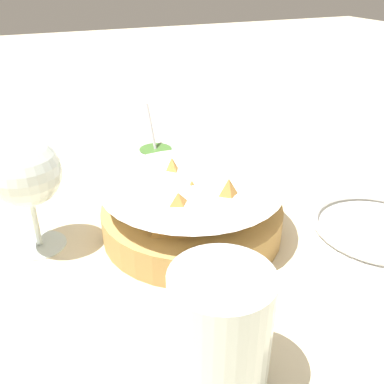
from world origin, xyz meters
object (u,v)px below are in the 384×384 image
Objects in this scene: sauce_cup at (156,160)px; beer_mug at (219,331)px; side_plate at (378,228)px; wine_glass at (26,176)px; food_basket at (191,211)px.

sauce_cup is 0.88× the size of beer_mug.
side_plate is (0.12, -0.30, -0.05)m from beer_mug.
side_plate is (-0.30, -0.22, -0.02)m from sauce_cup.
beer_mug reaches higher than side_plate.
side_plate is at bearing -109.66° from wine_glass.
wine_glass is (0.05, 0.19, 0.07)m from food_basket.
beer_mug is at bearing -155.05° from wine_glass.
side_plate is at bearing -68.90° from beer_mug.
wine_glass is (-0.15, 0.21, 0.08)m from sauce_cup.
food_basket is 1.84× the size of beer_mug.
beer_mug reaches higher than food_basket.
food_basket is 2.10× the size of sauce_cup.
sauce_cup is 0.43m from beer_mug.
beer_mug is 0.33m from side_plate.
wine_glass reaches higher than sauce_cup.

